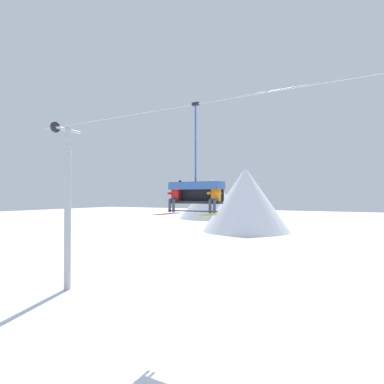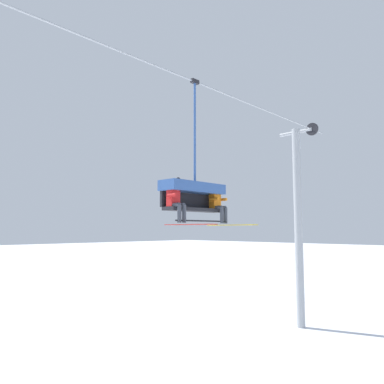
{
  "view_description": "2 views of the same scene",
  "coord_description": "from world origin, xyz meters",
  "px_view_note": "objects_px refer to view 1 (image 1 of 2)",
  "views": [
    {
      "loc": [
        4.97,
        -11.17,
        5.05
      ],
      "look_at": [
        -0.67,
        -0.68,
        5.23
      ],
      "focal_mm": 28.0,
      "sensor_mm": 36.0,
      "label": 1
    },
    {
      "loc": [
        -8.28,
        -8.34,
        4.25
      ],
      "look_at": [
        -0.68,
        -0.91,
        5.32
      ],
      "focal_mm": 35.0,
      "sensor_mm": 36.0,
      "label": 2
    }
  ],
  "objects_px": {
    "chairlift_chair": "(196,188)",
    "skier_red": "(175,196)",
    "lift_tower_near": "(67,204)",
    "skier_orange": "(215,197)"
  },
  "relations": [
    {
      "from": "chairlift_chair",
      "to": "skier_red",
      "type": "height_order",
      "value": "chairlift_chair"
    },
    {
      "from": "skier_red",
      "to": "skier_orange",
      "type": "distance_m",
      "value": 1.75
    },
    {
      "from": "chairlift_chair",
      "to": "skier_red",
      "type": "relative_size",
      "value": 2.52
    },
    {
      "from": "lift_tower_near",
      "to": "skier_orange",
      "type": "xyz_separation_m",
      "value": [
        9.18,
        -0.93,
        0.38
      ]
    },
    {
      "from": "lift_tower_near",
      "to": "chairlift_chair",
      "type": "bearing_deg",
      "value": -4.89
    },
    {
      "from": "chairlift_chair",
      "to": "skier_red",
      "type": "xyz_separation_m",
      "value": [
        -0.87,
        -0.21,
        -0.32
      ]
    },
    {
      "from": "lift_tower_near",
      "to": "skier_red",
      "type": "distance_m",
      "value": 7.5
    },
    {
      "from": "lift_tower_near",
      "to": "skier_orange",
      "type": "bearing_deg",
      "value": -5.79
    },
    {
      "from": "skier_red",
      "to": "skier_orange",
      "type": "relative_size",
      "value": 1.0
    },
    {
      "from": "chairlift_chair",
      "to": "skier_red",
      "type": "distance_m",
      "value": 0.95
    }
  ]
}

